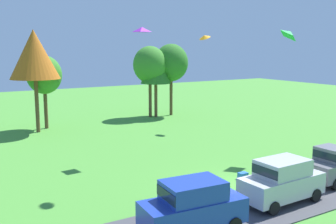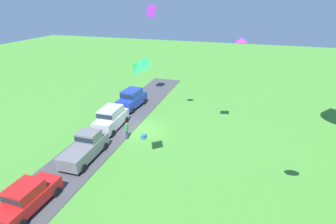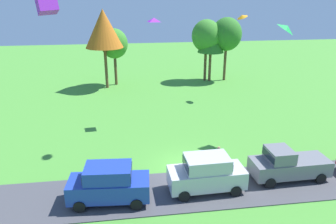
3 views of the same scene
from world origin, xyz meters
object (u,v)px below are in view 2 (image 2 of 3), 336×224
object	(u,v)px
car_sedan_far_end	(27,197)
kite_diamond_topmost	(139,64)
kite_box_mid_center	(151,11)
car_suv_mid_row	(132,98)
kite_diamond_high_right	(241,40)
person_watching_sky	(127,131)
car_suv_near_entrance	(111,117)
car_pickup_by_flagpole	(86,147)
cooler_box	(144,136)

from	to	relation	value
car_sedan_far_end	kite_diamond_topmost	bearing A→B (deg)	123.27
kite_box_mid_center	car_suv_mid_row	bearing A→B (deg)	-34.62
kite_diamond_high_right	person_watching_sky	bearing A→B (deg)	-70.80
car_suv_near_entrance	kite_diamond_high_right	bearing A→B (deg)	98.74
car_sedan_far_end	kite_diamond_topmost	size ratio (longest dim) A/B	4.04
car_sedan_far_end	kite_diamond_high_right	bearing A→B (deg)	139.66
car_pickup_by_flagpole	kite_box_mid_center	bearing A→B (deg)	176.40
person_watching_sky	cooler_box	distance (m)	1.73
car_suv_mid_row	kite_box_mid_center	size ratio (longest dim) A/B	3.63
kite_diamond_topmost	kite_diamond_high_right	xyz separation A→B (m)	(-9.44, 5.24, 0.31)
car_sedan_far_end	kite_diamond_high_right	distance (m)	19.61
car_sedan_far_end	kite_diamond_topmost	world-z (taller)	kite_diamond_topmost
car_sedan_far_end	kite_diamond_high_right	size ratio (longest dim) A/B	4.30
car_suv_near_entrance	person_watching_sky	size ratio (longest dim) A/B	2.72
car_sedan_far_end	cooler_box	distance (m)	11.41
car_suv_near_entrance	person_watching_sky	bearing A→B (deg)	59.11
car_sedan_far_end	cooler_box	bearing A→B (deg)	162.18
car_sedan_far_end	kite_diamond_topmost	xyz separation A→B (m)	(-4.11, 6.27, 7.93)
car_suv_near_entrance	car_pickup_by_flagpole	world-z (taller)	car_suv_near_entrance
car_pickup_by_flagpole	car_sedan_far_end	bearing A→B (deg)	-1.40
cooler_box	kite_diamond_high_right	size ratio (longest dim) A/B	0.54
car_suv_mid_row	kite_box_mid_center	world-z (taller)	kite_box_mid_center
car_suv_mid_row	cooler_box	xyz separation A→B (m)	(6.69, 4.25, -1.10)
car_pickup_by_flagpole	cooler_box	bearing A→B (deg)	144.03
car_suv_near_entrance	kite_box_mid_center	xyz separation A→B (m)	(-8.40, 1.48, 9.82)
car_suv_near_entrance	car_sedan_far_end	xyz separation A→B (m)	(11.72, 0.45, -0.25)
car_pickup_by_flagpole	kite_diamond_topmost	distance (m)	10.19
car_suv_near_entrance	kite_diamond_high_right	size ratio (longest dim) A/B	4.51
kite_diamond_topmost	car_suv_near_entrance	bearing A→B (deg)	-138.52
car_sedan_far_end	kite_box_mid_center	size ratio (longest dim) A/B	3.40
car_suv_mid_row	kite_diamond_high_right	distance (m)	15.18
kite_diamond_high_right	kite_box_mid_center	distance (m)	12.51
kite_diamond_high_right	kite_box_mid_center	bearing A→B (deg)	-122.01
car_pickup_by_flagpole	cooler_box	world-z (taller)	car_pickup_by_flagpole
car_suv_near_entrance	car_suv_mid_row	bearing A→B (deg)	-176.89
kite_diamond_topmost	kite_box_mid_center	xyz separation A→B (m)	(-16.00, -5.24, 2.15)
car_pickup_by_flagpole	person_watching_sky	xyz separation A→B (m)	(-4.00, 1.85, -0.23)
car_pickup_by_flagpole	car_sedan_far_end	size ratio (longest dim) A/B	1.14
car_suv_near_entrance	cooler_box	size ratio (longest dim) A/B	8.30
person_watching_sky	kite_diamond_topmost	world-z (taller)	kite_diamond_topmost
car_suv_near_entrance	kite_diamond_high_right	xyz separation A→B (m)	(-1.84, 11.97, 7.99)
kite_diamond_high_right	kite_diamond_topmost	bearing A→B (deg)	-29.04
person_watching_sky	kite_diamond_high_right	world-z (taller)	kite_diamond_high_right
car_suv_mid_row	cooler_box	world-z (taller)	car_suv_mid_row
kite_diamond_topmost	kite_diamond_high_right	size ratio (longest dim) A/B	1.07
person_watching_sky	kite_box_mid_center	size ratio (longest dim) A/B	1.31
car_pickup_by_flagpole	cooler_box	size ratio (longest dim) A/B	8.99
kite_diamond_topmost	kite_box_mid_center	size ratio (longest dim) A/B	0.84
kite_box_mid_center	car_suv_near_entrance	bearing A→B (deg)	-9.98
car_suv_mid_row	car_pickup_by_flagpole	distance (m)	11.31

